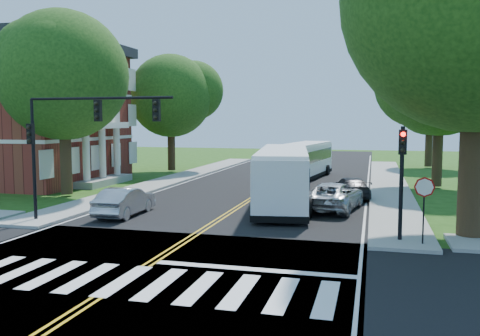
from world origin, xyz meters
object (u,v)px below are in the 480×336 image
(signal_nw, at_px, (76,129))
(suv, at_px, (333,196))
(bus_follow, at_px, (303,160))
(hatchback, at_px, (125,201))
(bus_lead, at_px, (283,175))
(signal_ne, at_px, (402,168))
(dark_sedan, at_px, (351,188))

(signal_nw, distance_m, suv, 13.45)
(bus_follow, height_order, hatchback, bus_follow)
(bus_lead, height_order, hatchback, bus_lead)
(signal_ne, bearing_deg, suv, 114.16)
(suv, bearing_deg, bus_follow, -67.11)
(signal_nw, relative_size, bus_lead, 0.57)
(signal_ne, bearing_deg, bus_lead, 127.44)
(bus_lead, bearing_deg, hatchback, 27.87)
(suv, bearing_deg, signal_ne, 122.77)
(signal_ne, relative_size, suv, 0.83)
(signal_nw, bearing_deg, signal_ne, 0.05)
(suv, bearing_deg, hatchback, 31.83)
(bus_follow, relative_size, suv, 2.16)
(signal_nw, height_order, dark_sedan, signal_nw)
(signal_ne, relative_size, bus_lead, 0.35)
(bus_lead, xyz_separation_m, dark_sedan, (3.60, 3.56, -1.03))
(signal_nw, bearing_deg, bus_follow, 70.11)
(signal_ne, height_order, suv, signal_ne)
(signal_nw, distance_m, bus_lead, 11.55)
(signal_ne, height_order, dark_sedan, signal_ne)
(hatchback, bearing_deg, suv, -158.50)
(bus_follow, distance_m, hatchback, 19.24)
(suv, bearing_deg, signal_nw, 40.54)
(signal_ne, relative_size, dark_sedan, 1.00)
(bus_follow, relative_size, hatchback, 2.64)
(bus_lead, bearing_deg, dark_sedan, -143.61)
(signal_nw, relative_size, signal_ne, 1.62)
(hatchback, bearing_deg, signal_nw, 67.15)
(signal_nw, relative_size, suv, 1.35)
(bus_follow, bearing_deg, bus_lead, 100.26)
(hatchback, distance_m, dark_sedan, 13.85)
(signal_nw, xyz_separation_m, hatchback, (0.99, 2.56, -3.65))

